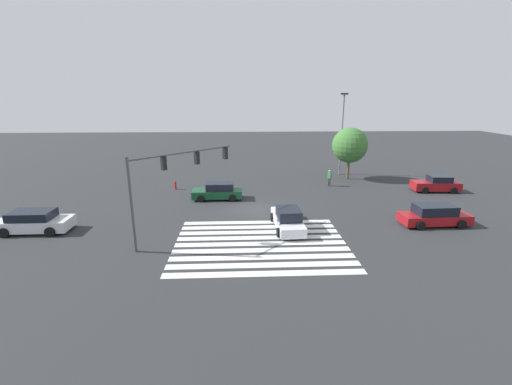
{
  "coord_description": "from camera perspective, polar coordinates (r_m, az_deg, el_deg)",
  "views": [
    {
      "loc": [
        -1.18,
        -26.72,
        9.08
      ],
      "look_at": [
        0.0,
        0.0,
        1.45
      ],
      "focal_mm": 24.0,
      "sensor_mm": 36.0,
      "label": 1
    }
  ],
  "objects": [
    {
      "name": "crosswalk_markings",
      "position": [
        21.95,
        0.79,
        -8.52
      ],
      "size": [
        10.84,
        8.2,
        0.01
      ],
      "rotation": [
        0.0,
        0.0,
        1.57
      ],
      "color": "silver",
      "rests_on": "ground_plane"
    },
    {
      "name": "fire_hydrant",
      "position": [
        35.11,
        -13.29,
        1.22
      ],
      "size": [
        0.22,
        0.22,
        0.86
      ],
      "color": "red",
      "rests_on": "ground_plane"
    },
    {
      "name": "car_1",
      "position": [
        27.88,
        27.61,
        -3.41
      ],
      "size": [
        4.94,
        2.1,
        1.52
      ],
      "rotation": [
        0.0,
        0.0,
        0.04
      ],
      "color": "maroon",
      "rests_on": "ground_plane"
    },
    {
      "name": "traffic_signal_mast",
      "position": [
        22.13,
        -13.85,
        3.18
      ],
      "size": [
        5.67,
        5.67,
        5.79
      ],
      "rotation": [
        0.0,
        0.0,
        0.79
      ],
      "color": "#47474C",
      "rests_on": "ground_plane"
    },
    {
      "name": "street_light_pole_a",
      "position": [
        41.1,
        14.16,
        10.43
      ],
      "size": [
        0.8,
        0.36,
        9.32
      ],
      "color": "slate",
      "rests_on": "ground_plane"
    },
    {
      "name": "car_2",
      "position": [
        31.06,
        -6.35,
        0.19
      ],
      "size": [
        4.48,
        2.01,
        1.52
      ],
      "rotation": [
        0.0,
        0.0,
        3.15
      ],
      "color": "#144728",
      "rests_on": "ground_plane"
    },
    {
      "name": "car_4",
      "position": [
        28.03,
        -33.05,
        -4.1
      ],
      "size": [
        4.82,
        2.2,
        1.5
      ],
      "rotation": [
        0.0,
        0.0,
        0.01
      ],
      "color": "silver",
      "rests_on": "ground_plane"
    },
    {
      "name": "ground_plane",
      "position": [
        28.25,
        -0.0,
        -2.83
      ],
      "size": [
        124.33,
        124.33,
        0.0
      ],
      "primitive_type": "plane",
      "color": "#2B2D30"
    },
    {
      "name": "tree_corner_a",
      "position": [
        39.21,
        15.38,
        7.59
      ],
      "size": [
        3.85,
        3.85,
        5.72
      ],
      "color": "brown",
      "rests_on": "ground_plane"
    },
    {
      "name": "car_0",
      "position": [
        24.17,
        5.32,
        -4.49
      ],
      "size": [
        2.15,
        4.86,
        1.54
      ],
      "rotation": [
        0.0,
        0.0,
        1.62
      ],
      "color": "silver",
      "rests_on": "ground_plane"
    },
    {
      "name": "car_3",
      "position": [
        37.71,
        27.84,
        1.23
      ],
      "size": [
        4.46,
        2.17,
        1.56
      ],
      "rotation": [
        0.0,
        0.0,
        3.07
      ],
      "color": "maroon",
      "rests_on": "ground_plane"
    },
    {
      "name": "pedestrian",
      "position": [
        36.08,
        12.14,
        2.53
      ],
      "size": [
        0.41,
        0.41,
        1.7
      ],
      "rotation": [
        0.0,
        0.0,
        -2.4
      ],
      "color": "#38383D",
      "rests_on": "ground_plane"
    }
  ]
}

